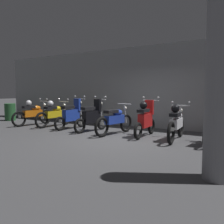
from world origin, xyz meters
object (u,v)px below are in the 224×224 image
(motorbike_slot_5, at_px, (146,119))
(motorbike_slot_2, at_px, (72,115))
(motorbike_slot_0, at_px, (33,113))
(motorbike_slot_6, at_px, (176,123))
(trash_bin, at_px, (10,112))
(support_pillar, at_px, (222,81))
(motorbike_slot_7, at_px, (214,125))
(motorbike_slot_1, at_px, (54,114))
(motorbike_slot_3, at_px, (92,117))
(motorbike_slot_4, at_px, (115,120))

(motorbike_slot_5, bearing_deg, motorbike_slot_2, -179.00)
(motorbike_slot_0, xyz_separation_m, motorbike_slot_6, (6.24, 0.14, 0.00))
(motorbike_slot_2, xyz_separation_m, trash_bin, (-4.43, 0.35, -0.10))
(support_pillar, bearing_deg, motorbike_slot_2, 154.07)
(motorbike_slot_7, distance_m, support_pillar, 3.08)
(motorbike_slot_0, bearing_deg, trash_bin, 167.89)
(motorbike_slot_0, height_order, motorbike_slot_1, same)
(motorbike_slot_3, bearing_deg, motorbike_slot_0, -178.35)
(motorbike_slot_5, relative_size, trash_bin, 1.98)
(motorbike_slot_6, bearing_deg, motorbike_slot_5, 175.96)
(motorbike_slot_2, bearing_deg, trash_bin, 175.53)
(motorbike_slot_1, distance_m, motorbike_slot_7, 6.25)
(motorbike_slot_4, bearing_deg, motorbike_slot_1, 175.96)
(motorbike_slot_0, bearing_deg, motorbike_slot_4, 0.19)
(motorbike_slot_0, relative_size, motorbike_slot_2, 1.16)
(motorbike_slot_0, xyz_separation_m, trash_bin, (-2.35, 0.50, -0.10))
(motorbike_slot_0, relative_size, motorbike_slot_5, 1.16)
(motorbike_slot_1, distance_m, motorbike_slot_6, 5.20)
(trash_bin, bearing_deg, motorbike_slot_6, -2.43)
(motorbike_slot_1, relative_size, motorbike_slot_2, 1.16)
(motorbike_slot_3, bearing_deg, motorbike_slot_6, 0.89)
(motorbike_slot_1, xyz_separation_m, motorbike_slot_5, (4.16, -0.02, 0.04))
(motorbike_slot_3, relative_size, motorbike_slot_4, 0.86)
(motorbike_slot_3, bearing_deg, motorbike_slot_5, 3.36)
(motorbike_slot_1, xyz_separation_m, motorbike_slot_7, (6.25, -0.08, -0.00))
(motorbike_slot_6, height_order, motorbike_slot_7, motorbike_slot_7)
(motorbike_slot_4, relative_size, motorbike_slot_5, 1.16)
(motorbike_slot_3, height_order, support_pillar, support_pillar)
(motorbike_slot_3, height_order, motorbike_slot_7, same)
(motorbike_slot_2, height_order, trash_bin, motorbike_slot_2)
(motorbike_slot_7, height_order, trash_bin, motorbike_slot_7)
(motorbike_slot_6, bearing_deg, motorbike_slot_1, 178.94)
(support_pillar, xyz_separation_m, trash_bin, (-10.21, 3.16, -1.21))
(motorbike_slot_2, xyz_separation_m, motorbike_slot_5, (3.12, 0.05, 0.04))
(motorbike_slot_7, bearing_deg, motorbike_slot_0, -178.78)
(motorbike_slot_3, relative_size, motorbike_slot_5, 1.00)
(motorbike_slot_0, xyz_separation_m, motorbike_slot_2, (2.08, 0.16, -0.00))
(motorbike_slot_2, distance_m, motorbike_slot_6, 4.16)
(motorbike_slot_0, height_order, motorbike_slot_5, motorbike_slot_5)
(motorbike_slot_7, relative_size, support_pillar, 0.51)
(motorbike_slot_4, bearing_deg, motorbike_slot_7, 2.58)
(motorbike_slot_7, bearing_deg, support_pillar, -78.32)
(motorbike_slot_0, bearing_deg, motorbike_slot_3, 1.65)
(motorbike_slot_1, relative_size, motorbike_slot_3, 1.16)
(motorbike_slot_0, distance_m, motorbike_slot_5, 5.20)
(motorbike_slot_4, height_order, trash_bin, motorbike_slot_4)
(motorbike_slot_0, height_order, motorbike_slot_2, motorbike_slot_2)
(motorbike_slot_3, bearing_deg, motorbike_slot_7, 0.89)
(motorbike_slot_6, bearing_deg, motorbike_slot_0, -178.73)
(motorbike_slot_4, relative_size, motorbike_slot_7, 1.16)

